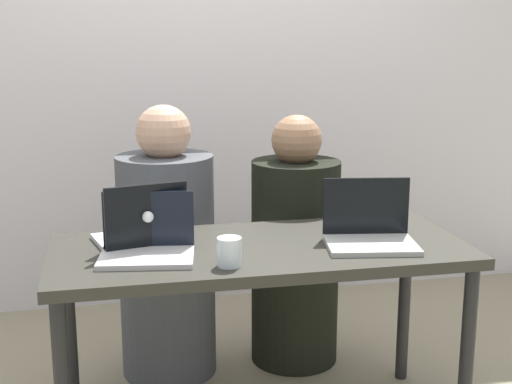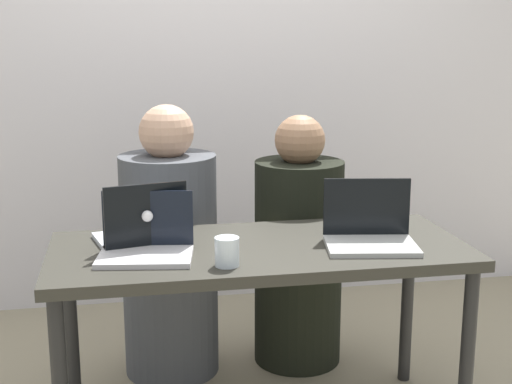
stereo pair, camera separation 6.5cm
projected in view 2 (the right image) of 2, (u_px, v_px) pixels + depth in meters
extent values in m
cube|color=silver|center=(208.00, 59.00, 3.77)|extent=(4.50, 0.10, 2.62)
cube|color=#2C2B24|center=(259.00, 251.00, 2.52)|extent=(1.46, 0.63, 0.04)
cylinder|color=black|center=(467.00, 361.00, 2.47)|extent=(0.05, 0.05, 0.67)
cylinder|color=black|center=(71.00, 330.00, 2.73)|extent=(0.05, 0.05, 0.67)
cylinder|color=black|center=(407.00, 305.00, 2.98)|extent=(0.05, 0.05, 0.67)
cylinder|color=#474A4F|center=(170.00, 265.00, 3.04)|extent=(0.47, 0.47, 0.95)
sphere|color=tan|center=(166.00, 132.00, 2.92)|extent=(0.23, 0.23, 0.23)
cylinder|color=black|center=(298.00, 263.00, 3.15)|extent=(0.47, 0.47, 0.91)
sphere|color=#997051|center=(300.00, 140.00, 3.03)|extent=(0.22, 0.22, 0.22)
cube|color=silver|center=(145.00, 257.00, 2.36)|extent=(0.34, 0.25, 0.02)
cube|color=black|center=(148.00, 218.00, 2.44)|extent=(0.31, 0.06, 0.19)
sphere|color=white|center=(148.00, 217.00, 2.45)|extent=(0.03, 0.03, 0.03)
cube|color=#B7B8B4|center=(371.00, 246.00, 2.48)|extent=(0.35, 0.27, 0.02)
cube|color=black|center=(367.00, 207.00, 2.57)|extent=(0.31, 0.06, 0.21)
sphere|color=white|center=(366.00, 206.00, 2.58)|extent=(0.04, 0.04, 0.04)
cube|color=silver|center=(138.00, 239.00, 2.57)|extent=(0.34, 0.29, 0.02)
cube|color=black|center=(146.00, 215.00, 2.43)|extent=(0.28, 0.08, 0.22)
sphere|color=white|center=(147.00, 216.00, 2.42)|extent=(0.04, 0.04, 0.04)
cylinder|color=silver|center=(227.00, 252.00, 2.29)|extent=(0.08, 0.08, 0.09)
cylinder|color=silver|center=(227.00, 258.00, 2.29)|extent=(0.07, 0.07, 0.05)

